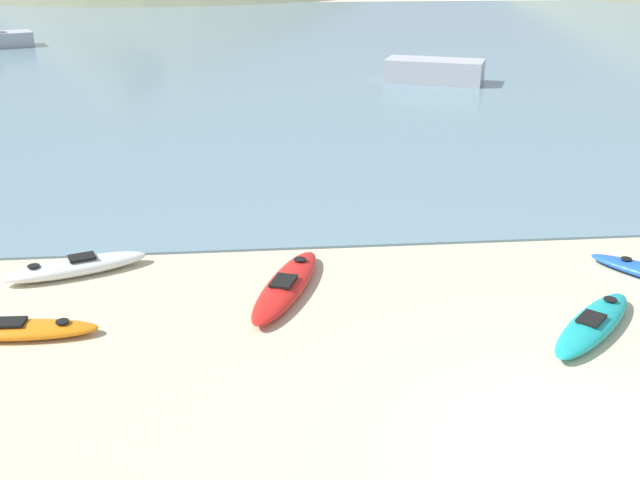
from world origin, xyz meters
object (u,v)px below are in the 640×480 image
object	(u,v)px
kayak_on_sand_3	(593,324)
kayak_on_sand_4	(20,330)
kayak_on_sand_2	(286,285)
kayak_on_sand_0	(76,267)
moored_boat_0	(434,71)

from	to	relation	value
kayak_on_sand_3	kayak_on_sand_4	world-z (taller)	kayak_on_sand_3
kayak_on_sand_2	kayak_on_sand_3	world-z (taller)	kayak_on_sand_3
kayak_on_sand_2	kayak_on_sand_3	size ratio (longest dim) A/B	1.32
kayak_on_sand_0	kayak_on_sand_2	xyz separation A→B (m)	(4.37, -1.29, -0.02)
kayak_on_sand_3	kayak_on_sand_0	bearing A→B (deg)	160.72
kayak_on_sand_2	kayak_on_sand_4	distance (m)	5.00
moored_boat_0	kayak_on_sand_2	bearing A→B (deg)	-110.43
moored_boat_0	kayak_on_sand_3	bearing A→B (deg)	-96.85
kayak_on_sand_3	kayak_on_sand_4	size ratio (longest dim) A/B	0.96
kayak_on_sand_0	kayak_on_sand_4	xyz separation A→B (m)	(-0.44, -2.63, -0.04)
kayak_on_sand_3	kayak_on_sand_4	distance (m)	10.26
kayak_on_sand_0	kayak_on_sand_4	bearing A→B (deg)	-99.55
kayak_on_sand_0	kayak_on_sand_2	distance (m)	4.56
kayak_on_sand_0	kayak_on_sand_3	size ratio (longest dim) A/B	1.13
kayak_on_sand_0	kayak_on_sand_4	world-z (taller)	kayak_on_sand_0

